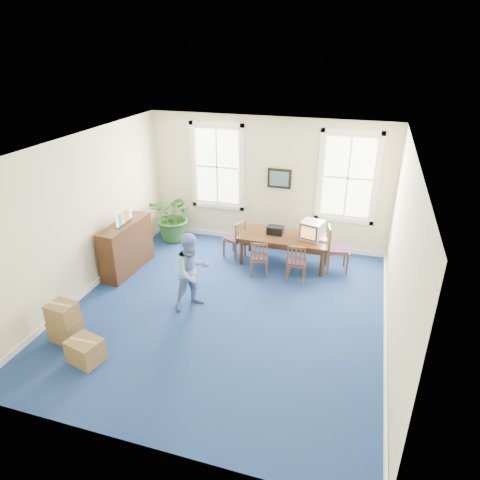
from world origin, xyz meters
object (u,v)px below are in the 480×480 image
(credenza, at_px, (127,246))
(potted_plant, at_px, (175,216))
(cardboard_boxes, at_px, (77,320))
(man, at_px, (192,271))
(conference_table, at_px, (284,249))
(chair_near_left, at_px, (259,257))
(crt_tv, at_px, (312,230))

(credenza, distance_m, potted_plant, 1.82)
(potted_plant, relative_size, cardboard_boxes, 1.00)
(man, xyz_separation_m, credenza, (-1.99, 0.93, -0.18))
(conference_table, distance_m, chair_near_left, 0.82)
(crt_tv, height_order, chair_near_left, crt_tv)
(credenza, xyz_separation_m, potted_plant, (0.36, 1.78, 0.07))
(crt_tv, distance_m, potted_plant, 3.60)
(chair_near_left, distance_m, potted_plant, 2.79)
(crt_tv, relative_size, cardboard_boxes, 0.37)
(credenza, bearing_deg, potted_plant, 81.62)
(conference_table, xyz_separation_m, man, (-1.33, -2.29, 0.42))
(conference_table, distance_m, credenza, 3.60)
(crt_tv, relative_size, man, 0.32)
(potted_plant, bearing_deg, credenza, -101.44)
(crt_tv, xyz_separation_m, potted_plant, (-3.57, 0.38, -0.24))
(potted_plant, bearing_deg, cardboard_boxes, -88.84)
(chair_near_left, bearing_deg, credenza, -2.09)
(man, distance_m, potted_plant, 3.16)
(chair_near_left, xyz_separation_m, man, (-0.91, -1.58, 0.35))
(conference_table, relative_size, man, 1.33)
(man, bearing_deg, chair_near_left, 9.83)
(conference_table, height_order, man, man)
(credenza, xyz_separation_m, cardboard_boxes, (0.45, -2.46, -0.22))
(conference_table, xyz_separation_m, cardboard_boxes, (-2.88, -3.81, 0.03))
(conference_table, height_order, crt_tv, crt_tv)
(crt_tv, relative_size, credenza, 0.32)
(conference_table, xyz_separation_m, chair_near_left, (-0.42, -0.70, 0.08))
(crt_tv, distance_m, chair_near_left, 1.36)
(man, height_order, credenza, man)
(credenza, distance_m, cardboard_boxes, 2.51)
(cardboard_boxes, bearing_deg, crt_tv, 47.93)
(crt_tv, xyz_separation_m, man, (-1.94, -2.33, -0.13))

